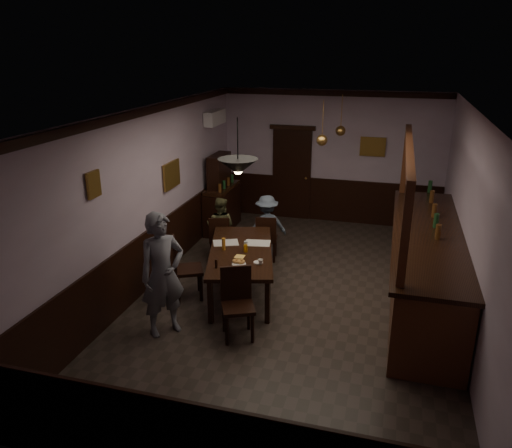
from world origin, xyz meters
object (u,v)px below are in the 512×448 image
(coffee_cup, at_px, (260,262))
(pendant_brass_mid, at_px, (322,140))
(chair_far_left, at_px, (220,237))
(person_standing, at_px, (163,275))
(chair_side, at_px, (183,265))
(person_seated_right, at_px, (267,226))
(sideboard, at_px, (222,200))
(person_seated_left, at_px, (220,227))
(bar_counter, at_px, (424,265))
(chair_near, at_px, (237,299))
(pendant_iron, at_px, (238,167))
(chair_far_right, at_px, (266,236))
(dining_table, at_px, (241,254))
(pendant_brass_far, at_px, (341,131))
(soda_can, at_px, (246,248))

(coffee_cup, xyz_separation_m, pendant_brass_mid, (0.54, 2.20, 1.50))
(chair_far_left, distance_m, person_standing, 2.63)
(chair_side, relative_size, person_seated_right, 0.86)
(coffee_cup, bearing_deg, sideboard, 103.14)
(person_seated_right, distance_m, pendant_brass_mid, 1.96)
(person_seated_left, relative_size, coffee_cup, 14.68)
(coffee_cup, height_order, bar_counter, bar_counter)
(chair_near, distance_m, sideboard, 4.36)
(person_seated_left, distance_m, bar_counter, 3.85)
(pendant_brass_mid, bearing_deg, pendant_iron, -107.48)
(chair_far_right, distance_m, person_seated_left, 0.94)
(person_seated_left, distance_m, pendant_brass_mid, 2.54)
(chair_near, distance_m, person_standing, 1.09)
(dining_table, distance_m, coffee_cup, 0.67)
(chair_side, xyz_separation_m, bar_counter, (3.73, 0.92, 0.06))
(chair_far_left, distance_m, pendant_iron, 2.81)
(chair_far_right, xyz_separation_m, chair_near, (0.26, -2.62, 0.06))
(person_standing, xyz_separation_m, sideboard, (-0.64, 4.25, -0.22))
(chair_near, relative_size, bar_counter, 0.22)
(person_seated_left, height_order, pendant_brass_far, pendant_brass_far)
(chair_far_right, bearing_deg, pendant_brass_mid, -166.28)
(person_standing, distance_m, person_seated_left, 2.88)
(pendant_iron, height_order, pendant_brass_mid, same)
(chair_far_left, height_order, soda_can, chair_far_left)
(person_seated_left, relative_size, bar_counter, 0.26)
(soda_can, bearing_deg, person_standing, -118.40)
(chair_far_right, relative_size, person_standing, 0.50)
(chair_near, relative_size, person_seated_left, 0.86)
(dining_table, bearing_deg, coffee_cup, -45.81)
(chair_far_left, distance_m, pendant_brass_far, 3.20)
(dining_table, xyz_separation_m, person_seated_left, (-0.85, 1.37, -0.10))
(coffee_cup, height_order, pendant_brass_mid, pendant_brass_mid)
(chair_far_left, xyz_separation_m, pendant_brass_far, (1.97, 1.75, 1.81))
(person_seated_right, bearing_deg, chair_near, 67.97)
(person_seated_right, relative_size, bar_counter, 0.27)
(pendant_iron, bearing_deg, bar_counter, 24.77)
(chair_near, distance_m, person_seated_left, 2.90)
(soda_can, bearing_deg, person_seated_right, 92.75)
(chair_far_left, distance_m, pendant_brass_mid, 2.61)
(person_seated_right, relative_size, sideboard, 0.71)
(dining_table, distance_m, soda_can, 0.17)
(chair_far_left, bearing_deg, dining_table, 106.72)
(pendant_iron, bearing_deg, sideboard, 113.38)
(chair_far_left, bearing_deg, pendant_brass_far, -156.64)
(pendant_brass_far, bearing_deg, pendant_brass_mid, -100.01)
(dining_table, distance_m, pendant_iron, 1.83)
(chair_far_left, relative_size, pendant_brass_far, 1.10)
(chair_far_right, xyz_separation_m, person_seated_left, (-0.93, 0.02, 0.09))
(chair_side, distance_m, bar_counter, 3.85)
(chair_far_right, relative_size, chair_side, 0.87)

